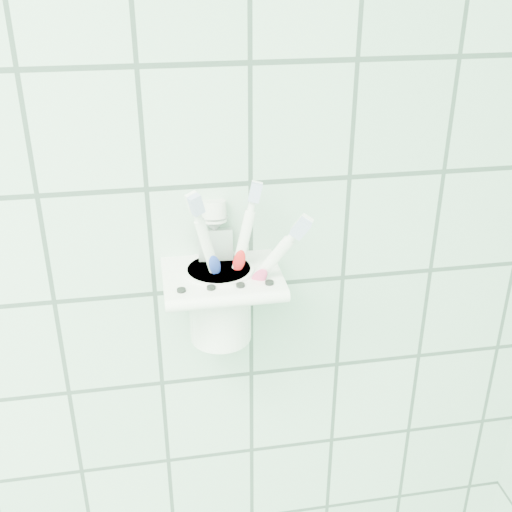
{
  "coord_description": "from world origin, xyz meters",
  "views": [
    {
      "loc": [
        0.59,
        0.52,
        1.63
      ],
      "look_at": [
        0.69,
        1.1,
        1.34
      ],
      "focal_mm": 45.0,
      "sensor_mm": 36.0,
      "label": 1
    }
  ],
  "objects": [
    {
      "name": "toothbrush_blue",
      "position": [
        0.66,
        1.15,
        1.31
      ],
      "size": [
        0.05,
        0.03,
        0.19
      ],
      "rotation": [
        -0.13,
        0.22,
        -0.21
      ],
      "color": "white",
      "rests_on": "cup"
    },
    {
      "name": "toothbrush_pink",
      "position": [
        0.67,
        1.16,
        1.31
      ],
      "size": [
        0.05,
        0.04,
        0.19
      ],
      "rotation": [
        0.07,
        -0.28,
        0.39
      ],
      "color": "white",
      "rests_on": "cup"
    },
    {
      "name": "cup",
      "position": [
        0.66,
        1.16,
        1.26
      ],
      "size": [
        0.08,
        0.08,
        0.09
      ],
      "color": "white",
      "rests_on": "holder_bracket"
    },
    {
      "name": "toothbrush_orange",
      "position": [
        0.66,
        1.17,
        1.32
      ],
      "size": [
        0.09,
        0.08,
        0.19
      ],
      "rotation": [
        0.23,
        0.57,
        -0.31
      ],
      "color": "white",
      "rests_on": "cup"
    },
    {
      "name": "toothpaste_tube",
      "position": [
        0.66,
        1.17,
        1.31
      ],
      "size": [
        0.04,
        0.04,
        0.15
      ],
      "rotation": [
        -0.16,
        -0.0,
        -0.06
      ],
      "color": "silver",
      "rests_on": "cup"
    },
    {
      "name": "holder_bracket",
      "position": [
        0.66,
        1.15,
        1.29
      ],
      "size": [
        0.13,
        0.11,
        0.04
      ],
      "color": "white",
      "rests_on": "wall_back"
    }
  ]
}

